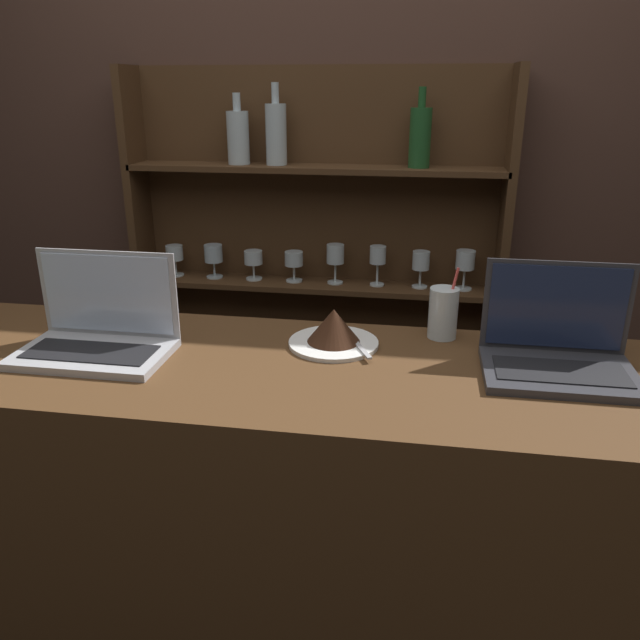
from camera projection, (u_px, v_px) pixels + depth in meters
name	position (u px, v px, depth m)	size (l,w,h in m)	color
bar_counter	(277.00, 555.00, 1.57)	(2.00, 0.57, 1.06)	#4C3019
back_wall	(339.00, 172.00, 2.31)	(7.00, 0.06, 2.70)	#4C3328
back_shelf	(316.00, 290.00, 2.40)	(1.37, 0.18, 1.72)	#472D19
laptop_near	(99.00, 331.00, 1.44)	(0.34, 0.21, 0.23)	#ADADB2
laptop_far	(558.00, 349.00, 1.34)	(0.32, 0.22, 0.23)	#333338
cake_plate	(334.00, 330.00, 1.48)	(0.21, 0.21, 0.09)	white
water_glass	(443.00, 313.00, 1.52)	(0.07, 0.07, 0.18)	silver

